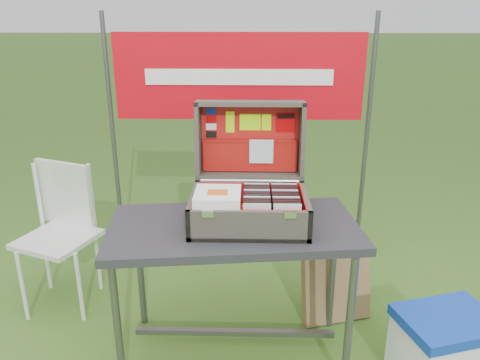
{
  "coord_description": "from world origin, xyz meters",
  "views": [
    {
      "loc": [
        0.09,
        -1.94,
        1.69
      ],
      "look_at": [
        0.03,
        0.1,
        0.96
      ],
      "focal_mm": 35.0,
      "sensor_mm": 36.0,
      "label": 1
    }
  ],
  "objects_px": {
    "suitcase": "(250,167)",
    "cooler": "(444,351)",
    "chair": "(58,241)",
    "cardboard_box": "(336,286)",
    "table": "(234,291)"
  },
  "relations": [
    {
      "from": "cardboard_box",
      "to": "suitcase",
      "type": "bearing_deg",
      "value": -170.45
    },
    {
      "from": "cooler",
      "to": "cardboard_box",
      "type": "relative_size",
      "value": 1.03
    },
    {
      "from": "suitcase",
      "to": "chair",
      "type": "bearing_deg",
      "value": 163.01
    },
    {
      "from": "cooler",
      "to": "chair",
      "type": "distance_m",
      "value": 2.15
    },
    {
      "from": "table",
      "to": "cooler",
      "type": "distance_m",
      "value": 1.03
    },
    {
      "from": "table",
      "to": "suitcase",
      "type": "relative_size",
      "value": 2.14
    },
    {
      "from": "table",
      "to": "chair",
      "type": "xyz_separation_m",
      "value": [
        -1.05,
        0.41,
        0.06
      ]
    },
    {
      "from": "suitcase",
      "to": "cooler",
      "type": "xyz_separation_m",
      "value": [
        0.92,
        -0.27,
        -0.81
      ]
    },
    {
      "from": "chair",
      "to": "suitcase",
      "type": "bearing_deg",
      "value": 4.41
    },
    {
      "from": "suitcase",
      "to": "cardboard_box",
      "type": "relative_size",
      "value": 1.33
    },
    {
      "from": "suitcase",
      "to": "cardboard_box",
      "type": "distance_m",
      "value": 0.97
    },
    {
      "from": "cooler",
      "to": "chair",
      "type": "xyz_separation_m",
      "value": [
        -2.05,
        0.61,
        0.24
      ]
    },
    {
      "from": "table",
      "to": "chair",
      "type": "height_order",
      "value": "chair"
    },
    {
      "from": "chair",
      "to": "cardboard_box",
      "type": "bearing_deg",
      "value": 17.79
    },
    {
      "from": "cooler",
      "to": "cardboard_box",
      "type": "xyz_separation_m",
      "value": [
        -0.42,
        0.51,
        0.02
      ]
    }
  ]
}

